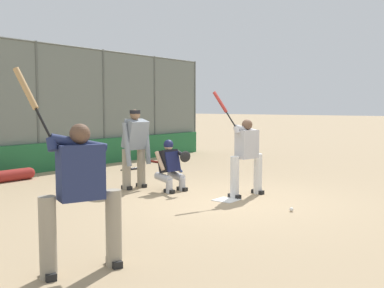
{
  "coord_description": "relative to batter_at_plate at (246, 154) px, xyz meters",
  "views": [
    {
      "loc": [
        7.33,
        4.78,
        1.86
      ],
      "look_at": [
        -0.18,
        -1.0,
        1.05
      ],
      "focal_mm": 42.0,
      "sensor_mm": 36.0,
      "label": 1
    }
  ],
  "objects": [
    {
      "name": "ground_plane",
      "position": [
        0.61,
        -0.08,
        -0.86
      ],
      "size": [
        160.0,
        160.0,
        0.0
      ],
      "primitive_type": "plane",
      "color": "tan"
    },
    {
      "name": "home_plate_marker",
      "position": [
        0.61,
        -0.08,
        -0.86
      ],
      "size": [
        0.43,
        0.43,
        0.01
      ],
      "primitive_type": "cube",
      "color": "white",
      "rests_on": "ground_plane"
    },
    {
      "name": "backstop_fence",
      "position": [
        0.61,
        -6.39,
        1.05
      ],
      "size": [
        14.61,
        0.08,
        3.65
      ],
      "color": "#515651",
      "rests_on": "ground_plane"
    },
    {
      "name": "padding_wall",
      "position": [
        0.61,
        -6.29,
        -0.46
      ],
      "size": [
        14.24,
        0.18,
        0.81
      ],
      "primitive_type": "cube",
      "color": "#236638",
      "rests_on": "ground_plane"
    },
    {
      "name": "bleachers_beyond",
      "position": [
        0.03,
        -8.89,
        -0.38
      ],
      "size": [
        10.17,
        2.5,
        1.48
      ],
      "color": "slate",
      "rests_on": "ground_plane"
    },
    {
      "name": "batter_at_plate",
      "position": [
        0.0,
        0.0,
        0.0
      ],
      "size": [
        0.92,
        0.78,
        2.16
      ],
      "rotation": [
        0.0,
        0.0,
        -0.2
      ],
      "color": "silver",
      "rests_on": "ground_plane"
    },
    {
      "name": "catcher_behind_plate",
      "position": [
        0.53,
        -1.58,
        -0.28
      ],
      "size": [
        0.6,
        0.74,
        1.12
      ],
      "rotation": [
        0.0,
        0.0,
        -0.12
      ],
      "color": "#B7B7BC",
      "rests_on": "ground_plane"
    },
    {
      "name": "umpire_home",
      "position": [
        0.79,
        -2.41,
        0.09
      ],
      "size": [
        0.72,
        0.49,
        1.77
      ],
      "rotation": [
        0.0,
        0.0,
        -0.14
      ],
      "color": "gray",
      "rests_on": "ground_plane"
    },
    {
      "name": "batter_on_deck",
      "position": [
        4.81,
        0.73,
        0.05
      ],
      "size": [
        0.9,
        0.95,
        2.28
      ],
      "rotation": [
        0.0,
        0.0,
        -0.38
      ],
      "color": "gray",
      "rests_on": "ground_plane"
    },
    {
      "name": "spare_bat_near_backstop",
      "position": [
        -1.37,
        -4.54,
        -0.83
      ],
      "size": [
        0.82,
        0.19,
        0.07
      ],
      "rotation": [
        0.0,
        0.0,
        2.97
      ],
      "color": "black",
      "rests_on": "ground_plane"
    },
    {
      "name": "spare_bat_by_padding",
      "position": [
        -2.89,
        -5.08,
        -0.83
      ],
      "size": [
        0.17,
        0.86,
        0.07
      ],
      "rotation": [
        0.0,
        0.0,
        4.58
      ],
      "color": "black",
      "rests_on": "ground_plane"
    },
    {
      "name": "spare_bat_third_base_side",
      "position": [
        -1.95,
        -3.34,
        -0.83
      ],
      "size": [
        0.6,
        0.63,
        0.07
      ],
      "rotation": [
        0.0,
        0.0,
        0.81
      ],
      "color": "black",
      "rests_on": "ground_plane"
    },
    {
      "name": "spare_bat_first_base_side",
      "position": [
        0.29,
        -4.89,
        -0.83
      ],
      "size": [
        0.9,
        0.25,
        0.07
      ],
      "rotation": [
        0.0,
        0.0,
        3.36
      ],
      "color": "black",
      "rests_on": "ground_plane"
    },
    {
      "name": "fielding_glove_on_dirt",
      "position": [
        0.4,
        -5.69,
        -0.81
      ],
      "size": [
        0.29,
        0.22,
        0.1
      ],
      "color": "black",
      "rests_on": "ground_plane"
    },
    {
      "name": "baseball_loose",
      "position": [
        0.71,
        1.35,
        -0.83
      ],
      "size": [
        0.07,
        0.07,
        0.07
      ],
      "primitive_type": "sphere",
      "color": "white",
      "rests_on": "ground_plane"
    },
    {
      "name": "equipment_bag_dugout_side",
      "position": [
        1.91,
        -5.52,
        -0.72
      ],
      "size": [
        1.15,
        0.29,
        0.29
      ],
      "color": "maroon",
      "rests_on": "ground_plane"
    }
  ]
}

